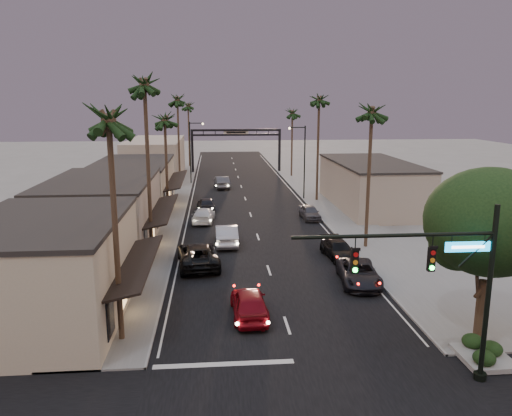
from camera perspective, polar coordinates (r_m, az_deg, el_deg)
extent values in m
plane|color=slate|center=(56.19, -0.86, -0.09)|extent=(200.00, 200.00, 0.00)
cube|color=black|center=(61.08, -1.18, 0.90)|extent=(14.00, 120.00, 0.02)
cube|color=slate|center=(68.07, -9.57, 1.95)|extent=(5.00, 92.00, 0.12)
cube|color=slate|center=(69.12, 6.33, 2.20)|extent=(5.00, 92.00, 0.12)
cube|color=#B8AC8C|center=(29.77, -22.76, -6.72)|extent=(8.00, 12.00, 5.50)
cube|color=#9F917F|center=(42.81, -17.14, -0.74)|extent=(8.00, 14.00, 5.50)
cube|color=#B8AC8C|center=(58.30, -13.87, 2.50)|extent=(8.00, 16.00, 5.00)
cube|color=#9F917F|center=(80.81, -11.40, 5.57)|extent=(8.00, 20.00, 6.00)
cube|color=#9F917F|center=(58.37, 12.99, 2.56)|extent=(8.00, 18.00, 5.00)
cylinder|color=black|center=(23.38, 25.01, -9.03)|extent=(0.22, 0.22, 7.80)
cylinder|color=black|center=(20.80, 15.57, -3.04)|extent=(8.40, 0.16, 0.16)
cube|color=black|center=(20.60, 11.21, -6.01)|extent=(0.28, 0.22, 1.00)
cube|color=black|center=(21.69, 19.40, -5.56)|extent=(0.28, 0.22, 1.00)
cube|color=#0D85CB|center=(22.20, 23.04, -4.10)|extent=(1.90, 0.08, 0.42)
cylinder|color=#38281C|center=(27.87, 24.28, -10.66)|extent=(0.52, 0.52, 3.20)
ellipsoid|color=black|center=(26.52, 25.14, -1.42)|extent=(6.20, 6.20, 5.20)
sphere|color=black|center=(26.74, 22.04, -3.70)|extent=(2.80, 2.80, 2.80)
cube|color=gray|center=(26.58, 24.54, -15.61)|extent=(2.20, 2.60, 0.24)
cube|color=black|center=(85.28, -7.28, 6.38)|extent=(0.40, 0.40, 7.00)
cube|color=black|center=(85.94, 2.69, 6.51)|extent=(0.40, 0.40, 7.00)
cube|color=black|center=(85.01, -2.30, 8.88)|extent=(15.20, 0.35, 0.35)
cube|color=black|center=(85.06, -2.29, 8.35)|extent=(15.20, 0.30, 0.30)
cube|color=beige|center=(85.02, -2.29, 8.61)|extent=(4.20, 0.12, 1.00)
cylinder|color=black|center=(61.24, 5.56, 5.14)|extent=(0.16, 0.16, 9.00)
cylinder|color=black|center=(60.70, 4.71, 9.17)|extent=(2.00, 0.12, 0.12)
sphere|color=#FFD899|center=(60.56, 3.86, 9.08)|extent=(0.30, 0.30, 0.30)
cylinder|color=black|center=(73.25, -7.52, 6.23)|extent=(0.16, 0.16, 9.00)
cylinder|color=black|center=(72.90, -6.82, 9.61)|extent=(2.00, 0.12, 0.12)
sphere|color=#FFD899|center=(72.88, -6.10, 9.55)|extent=(0.30, 0.30, 0.30)
cylinder|color=#38281C|center=(25.10, -15.74, -3.07)|extent=(0.28, 0.28, 11.00)
sphere|color=black|center=(24.28, -16.58, 10.97)|extent=(3.20, 3.20, 3.20)
cylinder|color=#38281C|center=(37.50, -12.18, 3.60)|extent=(0.28, 0.28, 13.00)
sphere|color=black|center=(37.15, -12.68, 14.49)|extent=(3.20, 3.20, 3.20)
cylinder|color=#38281C|center=(51.48, -10.18, 4.25)|extent=(0.28, 0.28, 10.00)
sphere|color=black|center=(51.04, -10.42, 10.49)|extent=(3.20, 3.20, 3.20)
cylinder|color=#38281C|center=(70.21, -8.81, 7.17)|extent=(0.28, 0.28, 12.00)
sphere|color=black|center=(69.96, -8.99, 12.56)|extent=(3.20, 3.20, 3.20)
cylinder|color=#38281C|center=(41.22, 12.74, 2.92)|extent=(0.28, 0.28, 11.00)
sphere|color=black|center=(40.72, 13.14, 11.42)|extent=(3.20, 3.20, 3.20)
cylinder|color=#38281C|center=(60.37, 7.08, 6.44)|extent=(0.28, 0.28, 12.00)
sphere|color=black|center=(60.09, 7.25, 12.71)|extent=(3.20, 3.20, 3.20)
cylinder|color=#38281C|center=(80.06, 4.12, 7.16)|extent=(0.28, 0.28, 10.00)
sphere|color=black|center=(79.77, 4.18, 11.17)|extent=(3.20, 3.20, 3.20)
cylinder|color=#38281C|center=(93.12, -7.67, 8.08)|extent=(0.28, 0.28, 11.00)
sphere|color=black|center=(92.90, -7.78, 11.84)|extent=(3.20, 3.20, 3.20)
imported|color=maroon|center=(28.39, -0.77, -10.81)|extent=(2.08, 4.86, 1.64)
imported|color=black|center=(36.92, -6.63, -5.34)|extent=(3.44, 6.40, 1.71)
imported|color=#AFAFB4|center=(42.19, -3.41, -3.05)|extent=(1.91, 5.21, 1.70)
imported|color=silver|center=(50.15, -6.01, -0.81)|extent=(2.43, 5.12, 1.44)
imported|color=black|center=(55.52, -5.75, 0.48)|extent=(2.22, 4.49, 1.47)
imported|color=#434347|center=(69.57, -3.94, 2.95)|extent=(2.28, 5.23, 1.67)
imported|color=black|center=(33.97, 11.66, -7.29)|extent=(3.00, 5.55, 1.48)
imported|color=black|center=(39.02, 9.41, -4.72)|extent=(2.42, 4.89, 1.37)
imported|color=#434347|center=(51.43, 6.17, -0.50)|extent=(1.91, 4.26, 1.42)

